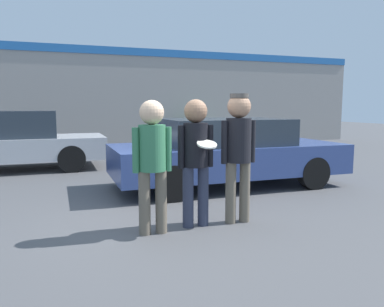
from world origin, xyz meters
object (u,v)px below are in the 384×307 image
(person_middle_with_frisbee, at_px, (196,151))
(person_right, at_px, (238,145))
(parked_car_far, at_px, (10,141))
(shrub, at_px, (192,133))
(person_left, at_px, (152,155))
(parked_car_near, at_px, (227,152))

(person_middle_with_frisbee, height_order, person_right, person_right)
(parked_car_far, relative_size, shrub, 4.17)
(person_middle_with_frisbee, distance_m, shrub, 10.40)
(parked_car_far, bearing_deg, person_middle_with_frisbee, -63.84)
(shrub, bearing_deg, person_right, -106.15)
(person_right, bearing_deg, person_left, -177.10)
(parked_car_far, bearing_deg, parked_car_near, -39.31)
(person_middle_with_frisbee, distance_m, person_right, 0.63)
(person_right, height_order, shrub, person_right)
(person_right, relative_size, parked_car_near, 0.38)
(parked_car_near, distance_m, shrub, 7.76)
(person_right, relative_size, parked_car_far, 0.39)
(person_right, height_order, parked_car_far, person_right)
(parked_car_near, bearing_deg, shrub, 75.60)
(person_left, distance_m, person_middle_with_frisbee, 0.63)
(parked_car_far, bearing_deg, person_right, -59.31)
(person_left, xyz_separation_m, shrub, (4.09, 9.88, -0.47))
(parked_car_near, bearing_deg, person_left, -132.40)
(parked_car_near, relative_size, shrub, 4.26)
(parked_car_far, bearing_deg, shrub, 31.26)
(person_middle_with_frisbee, distance_m, parked_car_far, 6.60)
(shrub, bearing_deg, parked_car_far, -148.74)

